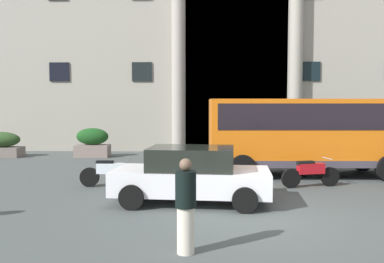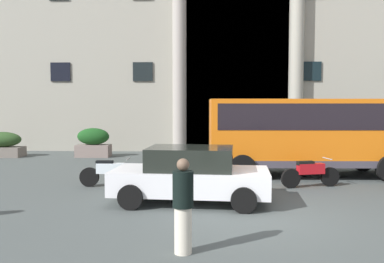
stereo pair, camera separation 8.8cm
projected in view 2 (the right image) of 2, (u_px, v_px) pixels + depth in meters
ground_plane at (253, 219)px, 9.38m from camera, size 80.00×64.00×0.12m
orange_minibus at (308, 130)px, 14.67m from camera, size 7.01×2.67×2.75m
hedge_planter_entrance_right at (235, 143)px, 20.02m from camera, size 1.81×0.95×1.39m
hedge_planter_entrance_left at (93, 143)px, 20.12m from camera, size 1.64×0.86×1.41m
hedge_planter_far_east at (3, 145)px, 20.14m from camera, size 1.94×1.00×1.23m
hedge_planter_east at (357, 146)px, 19.74m from camera, size 2.12×0.78×1.17m
parked_estate_mid at (191, 175)px, 10.70m from camera, size 4.15×2.25×1.46m
motorcycle_near_kerb at (309, 173)px, 12.70m from camera, size 1.90×0.69×0.89m
scooter_by_planter at (109, 172)px, 12.79m from camera, size 1.93×0.55×0.89m
pedestrian_woman_dark_dress at (183, 206)px, 7.03m from camera, size 0.36×0.36×1.65m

